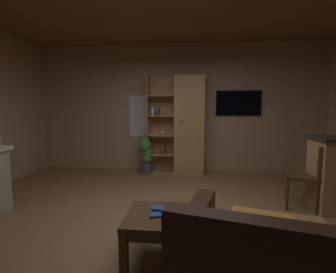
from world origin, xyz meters
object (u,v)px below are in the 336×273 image
(bookshelf_cabinet, at_px, (185,126))
(table_book_1, at_px, (157,208))
(wall_mounted_tv, at_px, (238,103))
(dining_chair, at_px, (309,172))
(table_book_0, at_px, (157,215))
(potted_floor_plant, at_px, (146,153))
(coffee_table, at_px, (162,223))

(bookshelf_cabinet, distance_m, table_book_1, 3.14)
(table_book_1, bearing_deg, wall_mounted_tv, 68.17)
(bookshelf_cabinet, height_order, dining_chair, bookshelf_cabinet)
(table_book_0, bearing_deg, bookshelf_cabinet, 86.97)
(table_book_1, bearing_deg, table_book_0, -85.12)
(potted_floor_plant, bearing_deg, dining_chair, -31.85)
(bookshelf_cabinet, height_order, potted_floor_plant, bookshelf_cabinet)
(bookshelf_cabinet, xyz_separation_m, potted_floor_plant, (-0.85, -0.12, -0.59))
(bookshelf_cabinet, distance_m, table_book_0, 3.23)
(coffee_table, bearing_deg, potted_floor_plant, 103.51)
(wall_mounted_tv, bearing_deg, potted_floor_plant, -170.64)
(wall_mounted_tv, bearing_deg, table_book_0, -111.16)
(table_book_0, xyz_separation_m, table_book_1, (-0.01, 0.09, 0.02))
(table_book_0, relative_size, table_book_1, 1.16)
(bookshelf_cabinet, relative_size, dining_chair, 2.29)
(coffee_table, height_order, potted_floor_plant, potted_floor_plant)
(table_book_0, distance_m, wall_mounted_tv, 3.79)
(bookshelf_cabinet, height_order, table_book_0, bookshelf_cabinet)
(dining_chair, bearing_deg, coffee_table, -144.38)
(coffee_table, xyz_separation_m, potted_floor_plant, (-0.72, 3.02, 0.11))
(table_book_1, bearing_deg, dining_chair, 33.82)
(coffee_table, xyz_separation_m, wall_mounted_tv, (1.27, 3.34, 1.19))
(coffee_table, bearing_deg, wall_mounted_tv, 69.24)
(coffee_table, distance_m, table_book_0, 0.11)
(coffee_table, xyz_separation_m, table_book_0, (-0.04, -0.04, 0.10))
(table_book_0, bearing_deg, potted_floor_plant, 102.61)
(coffee_table, height_order, dining_chair, dining_chair)
(table_book_0, relative_size, wall_mounted_tv, 0.14)
(wall_mounted_tv, bearing_deg, bookshelf_cabinet, -169.56)
(table_book_0, bearing_deg, table_book_1, 94.88)
(bookshelf_cabinet, bearing_deg, wall_mounted_tv, 10.44)
(coffee_table, distance_m, wall_mounted_tv, 3.77)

